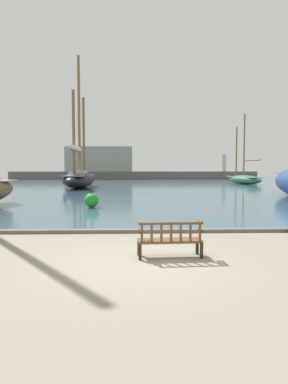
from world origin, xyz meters
name	(u,v)px	position (x,y,z in m)	size (l,w,h in m)	color
ground_plane	(144,263)	(0.00, 0.00, 0.00)	(160.00, 160.00, 0.00)	gray
harbor_water	(134,183)	(0.00, 44.00, 0.04)	(100.00, 80.00, 0.08)	#385666
quay_edge_kerb	(140,231)	(0.00, 3.85, 0.06)	(40.00, 0.30, 0.12)	#675F54
park_bench	(170,239)	(0.67, 0.49, 0.47)	(1.63, 0.60, 0.92)	#322113
sailboat_nearest_starboard	(244,178)	(15.37, 39.47, 0.85)	(3.43, 9.97, 9.82)	#2D6647
sailboat_centre_channel	(79,177)	(-6.28, 30.77, 1.33)	(3.30, 10.86, 14.69)	black
channel_buoy	(92,200)	(-2.54, 10.95, 0.48)	(0.79, 0.79, 1.49)	green
far_breakwater	(121,169)	(-2.62, 61.04, 2.18)	(49.41, 2.40, 6.62)	#66605B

